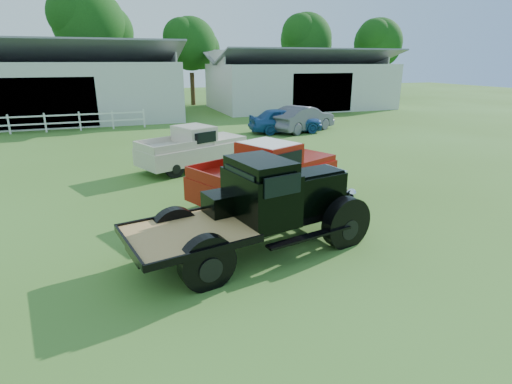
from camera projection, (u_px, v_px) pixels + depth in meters
name	position (u px, v px, depth m)	size (l,w,h in m)	color
ground	(265.00, 249.00, 9.57)	(120.00, 120.00, 0.00)	#3E661E
shed_left	(51.00, 82.00, 29.61)	(18.80, 10.20, 5.60)	#B4B3AE
shed_right	(300.00, 80.00, 37.40)	(16.80, 9.20, 5.20)	#B4B3AE
fence_rail	(27.00, 124.00, 24.62)	(14.20, 0.16, 1.20)	white
tree_b	(92.00, 44.00, 36.80)	(6.90, 6.90, 11.50)	#11340B
tree_c	(191.00, 58.00, 39.23)	(5.40, 5.40, 9.00)	#11340B
tree_d	(305.00, 54.00, 44.19)	(6.00, 6.00, 10.00)	#11340B
tree_e	(377.00, 56.00, 45.09)	(5.70, 5.70, 9.50)	#11340B
vintage_flatbed	(257.00, 207.00, 9.16)	(5.60, 2.22, 2.22)	black
red_pickup	(266.00, 172.00, 12.67)	(5.18, 1.99, 1.89)	maroon
white_pickup	(193.00, 148.00, 16.54)	(4.70, 1.82, 1.73)	beige
misc_car_blue	(286.00, 120.00, 24.82)	(1.83, 4.56, 1.55)	#204C8A
misc_car_grey	(302.00, 119.00, 25.32)	(1.69, 4.84, 1.59)	#4F4E5A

